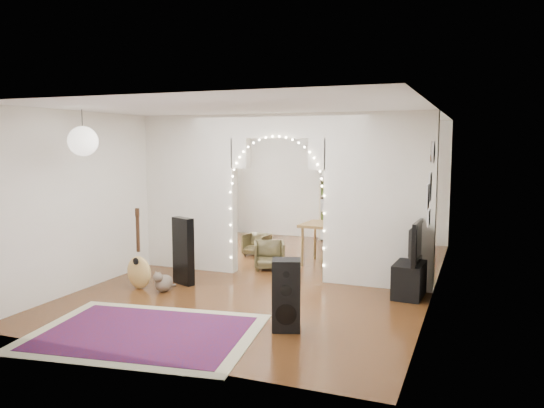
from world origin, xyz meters
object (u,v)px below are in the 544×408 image
(floor_speaker, at_px, (286,295))
(dining_chair_right, at_px, (269,255))
(media_console, at_px, (411,277))
(dining_table, at_px, (336,228))
(acoustic_guitar, at_px, (139,259))
(bookcase, at_px, (350,211))
(dining_chair_left, at_px, (257,244))

(floor_speaker, height_order, dining_chair_right, floor_speaker)
(media_console, xyz_separation_m, dining_table, (-1.52, 1.40, 0.43))
(acoustic_guitar, bearing_deg, bookcase, 79.31)
(acoustic_guitar, relative_size, dining_chair_right, 1.95)
(bookcase, bearing_deg, media_console, -48.87)
(acoustic_guitar, bearing_deg, media_console, 29.78)
(dining_table, height_order, dining_chair_right, dining_table)
(bookcase, distance_m, dining_table, 2.37)
(floor_speaker, relative_size, dining_chair_right, 1.59)
(media_console, distance_m, bookcase, 4.19)
(dining_table, distance_m, dining_chair_left, 1.75)
(dining_chair_left, height_order, dining_chair_right, dining_chair_right)
(dining_chair_right, bearing_deg, dining_table, 11.66)
(dining_table, bearing_deg, floor_speaker, -80.82)
(floor_speaker, distance_m, dining_chair_left, 4.27)
(bookcase, bearing_deg, dining_chair_left, -107.91)
(floor_speaker, relative_size, bookcase, 0.62)
(dining_chair_left, relative_size, dining_chair_right, 0.88)
(floor_speaker, bearing_deg, dining_chair_left, 98.28)
(acoustic_guitar, xyz_separation_m, media_console, (3.92, 1.25, -0.21))
(media_console, bearing_deg, bookcase, 119.25)
(acoustic_guitar, height_order, bookcase, bookcase)
(bookcase, height_order, dining_chair_left, bookcase)
(media_console, relative_size, dining_chair_left, 2.10)
(bookcase, xyz_separation_m, dining_chair_right, (-0.72, -3.06, -0.45))
(media_console, distance_m, dining_chair_right, 2.63)
(dining_chair_right, bearing_deg, media_console, -38.67)
(acoustic_guitar, bearing_deg, dining_table, 60.04)
(bookcase, relative_size, dining_table, 1.11)
(bookcase, bearing_deg, acoustic_guitar, -97.51)
(floor_speaker, distance_m, media_console, 2.44)
(media_console, bearing_deg, floor_speaker, -116.07)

